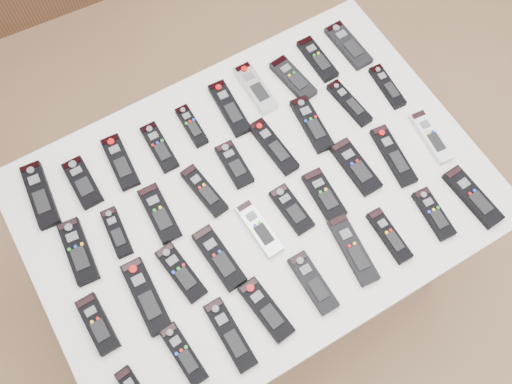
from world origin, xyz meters
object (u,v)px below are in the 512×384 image
remote_2 (120,162)px  remote_15 (273,147)px  remote_4 (192,126)px  remote_7 (293,79)px  remote_14 (234,165)px  remote_20 (146,296)px  remote_25 (324,195)px  remote_16 (312,124)px  remote_35 (389,236)px  remote_13 (204,191)px  remote_0 (40,195)px  remote_28 (431,137)px  remote_8 (317,59)px  remote_3 (159,147)px  remote_5 (229,108)px  remote_32 (266,310)px  remote_11 (117,232)px  remote_26 (355,167)px  remote_27 (393,156)px  remote_12 (159,213)px  remote_18 (387,87)px  table (256,203)px  remote_10 (78,251)px  remote_22 (219,258)px  remote_30 (184,354)px  remote_19 (98,324)px  remote_21 (181,273)px  remote_17 (349,103)px  remote_33 (313,283)px  remote_31 (230,335)px  remote_37 (473,197)px  remote_9 (348,45)px  remote_34 (353,250)px  remote_23 (259,228)px

remote_2 → remote_15: size_ratio=0.92×
remote_4 → remote_7: 0.34m
remote_14 → remote_20: size_ratio=0.69×
remote_20 → remote_25: (0.54, 0.00, 0.00)m
remote_16 → remote_35: size_ratio=1.16×
remote_13 → remote_0: bearing=143.3°
remote_7 → remote_28: (0.24, -0.37, -0.00)m
remote_8 → remote_3: bearing=-177.1°
remote_5 → remote_16: bearing=-40.1°
remote_16 → remote_32: (-0.39, -0.39, 0.00)m
remote_11 → remote_32: remote_32 is taller
remote_26 → remote_35: 0.22m
remote_5 → remote_27: bearing=-45.9°
remote_7 → remote_32: size_ratio=0.95×
remote_12 → remote_20: bearing=-122.8°
remote_4 → remote_18: (0.57, -0.18, -0.00)m
table → remote_10: bearing=169.1°
remote_14 → remote_22: remote_22 is taller
remote_22 → remote_30: (-0.19, -0.17, -0.00)m
remote_11 → remote_18: size_ratio=0.92×
table → remote_4: (-0.05, 0.28, 0.07)m
remote_12 → remote_15: (0.37, 0.02, 0.00)m
remote_12 → remote_19: bearing=-142.4°
remote_16 → remote_21: size_ratio=1.10×
remote_15 → remote_17: 0.27m
remote_22 → remote_3: bearing=83.9°
remote_33 → remote_2: bearing=115.9°
remote_21 → remote_16: bearing=13.3°
remote_31 → remote_22: bearing=68.4°
remote_37 → remote_30: bearing=174.7°
remote_9 → remote_26: bearing=-123.1°
table → remote_32: bearing=-116.1°
remote_4 → remote_34: remote_4 is taller
remote_28 → remote_35: bearing=-140.7°
remote_16 → remote_12: bearing=-171.7°
remote_18 → remote_20: (-0.90, -0.20, 0.00)m
remote_12 → remote_32: size_ratio=0.99×
remote_5 → remote_10: bearing=-158.9°
remote_23 → remote_28: bearing=-3.8°
remote_33 → remote_12: bearing=124.0°
remote_14 → remote_28: size_ratio=0.81×
remote_32 → remote_28: bearing=9.2°
remote_21 → remote_37: (0.79, -0.22, 0.00)m
remote_13 → remote_32: bearing=-101.1°
remote_32 → remote_34: remote_32 is taller
remote_0 → remote_22: size_ratio=1.09×
remote_30 → remote_34: (0.51, 0.01, -0.00)m
table → remote_2: size_ratio=7.27×
remote_8 → remote_4: bearing=-178.1°
remote_3 → remote_25: remote_25 is taller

